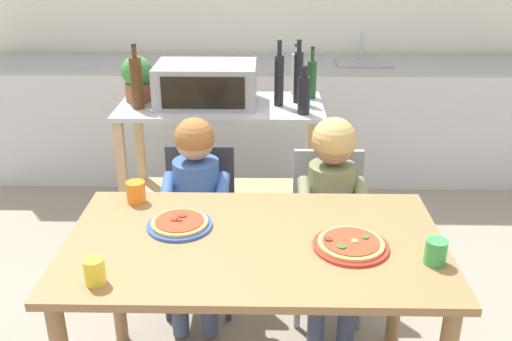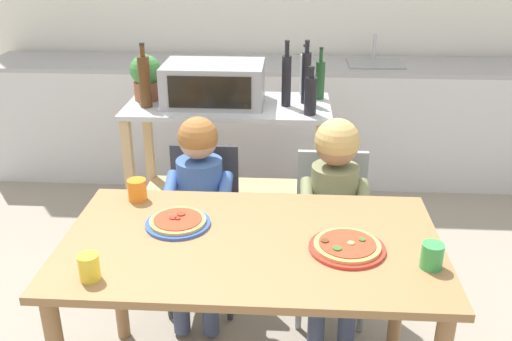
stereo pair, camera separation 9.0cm
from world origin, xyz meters
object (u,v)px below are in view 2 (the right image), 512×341
at_px(pizza_plate_blue_rimmed, 178,222).
at_px(drinking_cup_green, 432,256).
at_px(bottle_clear_vinegar, 286,79).
at_px(toaster_oven, 214,84).
at_px(pizza_plate_red_rimmed, 347,247).
at_px(dining_chair_left, 203,215).
at_px(bottle_squat_spirits, 320,79).
at_px(dining_table, 251,264).
at_px(child_in_blue_striped_shirt, 198,196).
at_px(drinking_cup_orange, 137,190).
at_px(bottle_tall_green_wine, 311,95).
at_px(drinking_cup_yellow, 89,267).
at_px(bottle_slim_sauce, 305,73).
at_px(bottle_brown_beer, 306,76).
at_px(dining_chair_right, 331,223).
at_px(bottle_dark_olive_oil, 145,81).
at_px(kitchen_island_cart, 229,152).
at_px(child_in_olive_shirt, 335,198).
at_px(potted_herb_plant, 146,76).

height_order(pizza_plate_blue_rimmed, drinking_cup_green, drinking_cup_green).
bearing_deg(bottle_clear_vinegar, toaster_oven, 176.66).
distance_m(toaster_oven, pizza_plate_red_rimmed, 1.50).
bearing_deg(dining_chair_left, pizza_plate_blue_rimmed, -90.00).
relative_size(bottle_squat_spirits, dining_table, 0.21).
distance_m(child_in_blue_striped_shirt, drinking_cup_orange, 0.38).
bearing_deg(bottle_clear_vinegar, drinking_cup_orange, -122.76).
xyz_separation_m(bottle_tall_green_wine, drinking_cup_yellow, (-0.75, -1.39, -0.20)).
bearing_deg(dining_chair_left, bottle_slim_sauce, 57.14).
bearing_deg(pizza_plate_red_rimmed, toaster_oven, 115.93).
distance_m(bottle_brown_beer, dining_chair_right, 0.88).
xyz_separation_m(toaster_oven, bottle_squat_spirits, (0.60, 0.13, 0.00)).
height_order(bottle_dark_olive_oil, pizza_plate_blue_rimmed, bottle_dark_olive_oil).
distance_m(kitchen_island_cart, drinking_cup_orange, 1.03).
distance_m(kitchen_island_cart, dining_table, 1.29).
bearing_deg(kitchen_island_cart, drinking_cup_yellow, -100.68).
bearing_deg(dining_table, child_in_blue_striped_shirt, 116.82).
relative_size(pizza_plate_blue_rimmed, drinking_cup_green, 2.81).
height_order(dining_table, drinking_cup_yellow, drinking_cup_yellow).
distance_m(bottle_tall_green_wine, bottle_dark_olive_oil, 0.91).
xyz_separation_m(dining_chair_right, pizza_plate_blue_rimmed, (-0.64, -0.56, 0.29)).
bearing_deg(toaster_oven, dining_chair_right, -44.08).
xyz_separation_m(pizza_plate_red_rimmed, drinking_cup_green, (0.27, -0.10, 0.03)).
distance_m(kitchen_island_cart, bottle_squat_spirits, 0.68).
relative_size(dining_table, child_in_olive_shirt, 1.38).
xyz_separation_m(toaster_oven, dining_chair_right, (0.65, -0.63, -0.53)).
height_order(kitchen_island_cart, toaster_oven, toaster_oven).
distance_m(bottle_dark_olive_oil, dining_table, 1.42).
bearing_deg(pizza_plate_blue_rimmed, potted_herb_plant, 108.12).
xyz_separation_m(pizza_plate_blue_rimmed, drinking_cup_yellow, (-0.22, -0.38, 0.03)).
bearing_deg(bottle_slim_sauce, bottle_squat_spirits, -43.40).
bearing_deg(dining_table, bottle_brown_beer, 80.54).
relative_size(bottle_tall_green_wine, drinking_cup_yellow, 2.90).
distance_m(child_in_olive_shirt, pizza_plate_red_rimmed, 0.59).
bearing_deg(pizza_plate_red_rimmed, drinking_cup_yellow, -164.66).
bearing_deg(bottle_clear_vinegar, pizza_plate_red_rimmed, -79.62).
height_order(potted_herb_plant, drinking_cup_yellow, potted_herb_plant).
height_order(dining_chair_left, child_in_olive_shirt, child_in_olive_shirt).
relative_size(bottle_slim_sauce, child_in_blue_striped_shirt, 0.30).
bearing_deg(dining_chair_right, dining_chair_left, 176.01).
relative_size(bottle_tall_green_wine, potted_herb_plant, 1.00).
xyz_separation_m(bottle_squat_spirits, bottle_brown_beer, (-0.08, -0.09, 0.04)).
distance_m(bottle_squat_spirits, bottle_dark_olive_oil, 1.00).
bearing_deg(kitchen_island_cart, bottle_tall_green_wine, -20.00).
height_order(dining_table, pizza_plate_blue_rimmed, pizza_plate_blue_rimmed).
distance_m(kitchen_island_cart, bottle_brown_beer, 0.63).
height_order(dining_table, drinking_cup_green, drinking_cup_green).
xyz_separation_m(bottle_squat_spirits, potted_herb_plant, (-1.00, -0.08, 0.02)).
bearing_deg(child_in_olive_shirt, bottle_brown_beer, 99.39).
bearing_deg(bottle_tall_green_wine, pizza_plate_blue_rimmed, -117.78).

